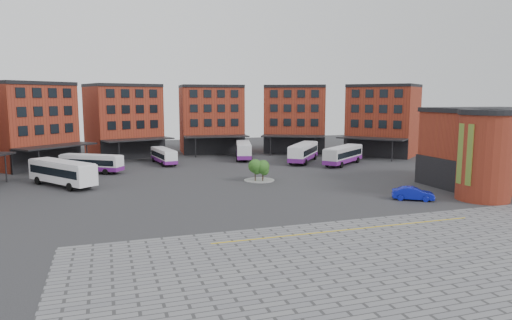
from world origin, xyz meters
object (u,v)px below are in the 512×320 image
object	(u,v)px
bus_a	(62,171)
bus_d	(244,150)
bus_f	(343,155)
bus_c	(164,156)
blue_car	(413,194)
bus_e	(303,152)
tree_island	(260,169)
bus_b	(91,163)

from	to	relation	value
bus_a	bus_d	xyz separation A→B (m)	(31.28, 18.65, -0.27)
bus_a	bus_f	xyz separation A→B (m)	(45.96, 5.69, -0.27)
bus_c	blue_car	bearing A→B (deg)	-66.57
bus_e	bus_f	size ratio (longest dim) A/B	1.05
bus_a	bus_c	bearing A→B (deg)	11.43
bus_d	bus_e	distance (m)	12.07
tree_island	bus_f	size ratio (longest dim) A/B	0.41
bus_a	bus_c	world-z (taller)	bus_a
bus_d	blue_car	world-z (taller)	bus_d
bus_b	blue_car	world-z (taller)	bus_b
bus_b	bus_d	world-z (taller)	bus_d
bus_a	bus_f	world-z (taller)	bus_a
bus_d	bus_f	distance (m)	19.59
bus_e	tree_island	bearing A→B (deg)	-93.56
bus_b	bus_e	size ratio (longest dim) A/B	0.87
bus_a	blue_car	distance (m)	45.53
tree_island	bus_a	xyz separation A→B (m)	(-26.75, 4.78, 0.23)
bus_b	bus_d	bearing A→B (deg)	-39.61
bus_b	bus_f	world-z (taller)	bus_f
bus_e	blue_car	xyz separation A→B (m)	(-0.77, -33.00, -1.09)
tree_island	bus_a	size ratio (longest dim) A/B	0.38
bus_b	blue_car	size ratio (longest dim) A/B	2.11
bus_e	bus_f	xyz separation A→B (m)	(5.38, -5.27, -0.09)
bus_a	bus_b	world-z (taller)	bus_a
bus_c	bus_e	bearing A→B (deg)	-21.62
bus_a	bus_c	distance (m)	22.95
tree_island	bus_e	xyz separation A→B (m)	(13.84, 15.74, 0.05)
blue_car	bus_f	bearing A→B (deg)	20.04
bus_d	bus_a	bearing A→B (deg)	-134.20
bus_d	blue_car	distance (m)	41.59
bus_f	blue_car	world-z (taller)	bus_f
tree_island	bus_d	distance (m)	23.86
tree_island	bus_e	bearing A→B (deg)	48.68
bus_c	bus_b	bearing A→B (deg)	-161.08
tree_island	bus_c	size ratio (longest dim) A/B	0.44
bus_f	bus_c	bearing A→B (deg)	-147.97
bus_a	bus_f	bearing A→B (deg)	-28.52
bus_e	bus_b	bearing A→B (deg)	-141.47
blue_car	bus_a	bearing A→B (deg)	93.57
tree_island	blue_car	bearing A→B (deg)	-52.87
tree_island	bus_e	world-z (taller)	bus_e
bus_b	bus_c	distance (m)	13.72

